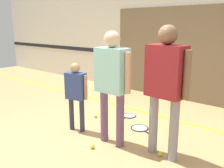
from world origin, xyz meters
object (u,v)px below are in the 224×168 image
at_px(tennis_ball_stray_right, 160,154).
at_px(tennis_ball_near_instructor, 92,147).
at_px(person_student_right, 166,78).
at_px(tennis_ball_by_spare_racket, 151,123).
at_px(person_instructor, 112,76).
at_px(person_student_left, 76,89).
at_px(racket_second_spare, 128,116).
at_px(racket_spare_on_floor, 140,128).
at_px(tennis_ball_stray_left, 96,116).

bearing_deg(tennis_ball_stray_right, tennis_ball_near_instructor, -152.16).
bearing_deg(person_student_right, tennis_ball_by_spare_racket, -46.28).
height_order(tennis_ball_by_spare_racket, tennis_ball_stray_right, same).
height_order(person_instructor, person_student_right, person_student_right).
distance_m(person_student_left, racket_second_spare, 1.37).
relative_size(racket_spare_on_floor, tennis_ball_stray_right, 8.36).
height_order(racket_spare_on_floor, tennis_ball_near_instructor, tennis_ball_near_instructor).
xyz_separation_m(racket_second_spare, tennis_ball_stray_right, (1.28, -0.97, 0.02)).
xyz_separation_m(racket_second_spare, tennis_ball_stray_left, (-0.45, -0.48, 0.02)).
height_order(person_instructor, tennis_ball_stray_left, person_instructor).
height_order(person_student_left, racket_spare_on_floor, person_student_left).
relative_size(person_instructor, tennis_ball_stray_right, 26.08).
relative_size(person_instructor, tennis_ball_stray_left, 26.08).
bearing_deg(person_student_left, tennis_ball_stray_right, -8.38).
relative_size(racket_spare_on_floor, tennis_ball_by_spare_racket, 8.36).
xyz_separation_m(racket_spare_on_floor, racket_second_spare, (-0.53, 0.36, -0.00)).
height_order(person_student_left, tennis_ball_stray_left, person_student_left).
xyz_separation_m(person_student_left, racket_spare_on_floor, (0.81, 0.76, -0.73)).
distance_m(racket_second_spare, tennis_ball_by_spare_racket, 0.58).
xyz_separation_m(person_student_left, tennis_ball_stray_right, (1.56, 0.16, -0.70)).
height_order(person_student_left, tennis_ball_near_instructor, person_student_left).
bearing_deg(person_student_left, person_student_right, -7.16).
height_order(person_student_right, tennis_ball_stray_left, person_student_right).
bearing_deg(person_instructor, racket_spare_on_floor, 86.17).
xyz_separation_m(person_instructor, tennis_ball_stray_left, (-0.95, 0.61, -1.03)).
relative_size(racket_second_spare, tennis_ball_stray_left, 7.92).
bearing_deg(racket_spare_on_floor, person_student_left, -116.43).
bearing_deg(tennis_ball_stray_left, tennis_ball_stray_right, -15.55).
height_order(tennis_ball_near_instructor, tennis_ball_by_spare_racket, same).
bearing_deg(person_instructor, tennis_ball_near_instructor, -108.04).
bearing_deg(tennis_ball_stray_right, racket_second_spare, 143.02).
bearing_deg(person_student_left, tennis_ball_by_spare_racket, 36.51).
relative_size(person_student_right, tennis_ball_stray_right, 27.34).
distance_m(person_instructor, tennis_ball_stray_left, 1.53).
xyz_separation_m(tennis_ball_near_instructor, tennis_ball_stray_right, (0.88, 0.47, 0.00)).
relative_size(person_instructor, person_student_left, 1.44).
bearing_deg(person_student_left, racket_spare_on_floor, 29.19).
relative_size(racket_second_spare, tennis_ball_near_instructor, 7.92).
bearing_deg(person_student_left, tennis_ball_near_instructor, -38.59).
xyz_separation_m(person_student_right, racket_spare_on_floor, (-0.76, 0.57, -1.11)).
xyz_separation_m(tennis_ball_near_instructor, tennis_ball_by_spare_racket, (0.18, 1.36, 0.00)).
bearing_deg(tennis_ball_stray_right, person_student_left, -174.30).
distance_m(person_student_right, tennis_ball_near_instructor, 1.49).
bearing_deg(racket_spare_on_floor, tennis_ball_stray_right, -18.53).
xyz_separation_m(racket_spare_on_floor, tennis_ball_stray_left, (-0.98, -0.12, 0.02)).
xyz_separation_m(person_student_right, racket_second_spare, (-1.29, 0.93, -1.11)).
bearing_deg(tennis_ball_by_spare_racket, person_student_left, -129.41).
height_order(person_instructor, racket_second_spare, person_instructor).
distance_m(person_instructor, racket_second_spare, 1.60).
height_order(tennis_ball_stray_left, tennis_ball_stray_right, same).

